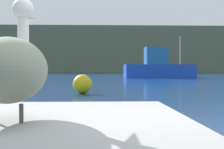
# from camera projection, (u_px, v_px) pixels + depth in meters

# --- Properties ---
(hillside_backdrop) EXTENTS (140.00, 14.75, 9.44)m
(hillside_backdrop) POSITION_uv_depth(u_px,v_px,m) (98.00, 51.00, 83.13)
(hillside_backdrop) COLOR #5B664C
(hillside_backdrop) RESTS_ON ground
(pelican) EXTENTS (0.52, 1.48, 0.93)m
(pelican) POSITION_uv_depth(u_px,v_px,m) (11.00, 68.00, 2.66)
(pelican) COLOR gray
(pelican) RESTS_ON pier_dock
(fishing_boat_blue) EXTENTS (7.31, 2.73, 4.31)m
(fishing_boat_blue) POSITION_uv_depth(u_px,v_px,m) (159.00, 68.00, 39.37)
(fishing_boat_blue) COLOR blue
(fishing_boat_blue) RESTS_ON ground
(mooring_buoy) EXTENTS (0.80, 0.80, 0.80)m
(mooring_buoy) POSITION_uv_depth(u_px,v_px,m) (82.00, 84.00, 15.73)
(mooring_buoy) COLOR yellow
(mooring_buoy) RESTS_ON ground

